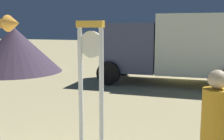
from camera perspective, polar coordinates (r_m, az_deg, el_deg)
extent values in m
cylinder|color=silver|center=(4.42, -6.39, -6.00)|extent=(0.07, 0.07, 2.23)
cylinder|color=silver|center=(4.21, -2.17, -6.69)|extent=(0.07, 0.07, 2.23)
cube|color=gold|center=(4.16, -4.52, 9.34)|extent=(0.47, 0.18, 0.10)
cylinder|color=silver|center=(4.19, -4.24, 5.25)|extent=(0.40, 0.13, 0.40)
cube|color=black|center=(4.21, -4.05, 5.27)|extent=(0.09, 0.03, 0.07)
cube|color=black|center=(4.21, -4.05, 5.27)|extent=(0.06, 0.03, 0.15)
cone|color=#FCA73E|center=(4.38, -19.47, 8.98)|extent=(0.26, 0.29, 0.25)
cylinder|color=gold|center=(3.65, 20.40, -8.76)|extent=(0.33, 0.33, 0.67)
sphere|color=#D0B68E|center=(3.54, 20.80, -1.81)|extent=(0.23, 0.23, 0.23)
cube|color=silver|center=(11.24, 20.43, 4.95)|extent=(4.26, 2.28, 2.24)
cube|color=#454C6F|center=(11.50, 4.48, 4.76)|extent=(1.96, 2.16, 1.92)
cube|color=black|center=(11.73, -0.24, 6.75)|extent=(0.04, 1.81, 0.84)
cylinder|color=black|center=(12.89, 2.37, 0.94)|extent=(0.90, 0.25, 0.90)
cylinder|color=black|center=(10.70, -0.75, -0.71)|extent=(0.90, 0.25, 0.90)
cone|color=#423346|center=(14.54, -19.23, 3.94)|extent=(4.54, 4.54, 2.20)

